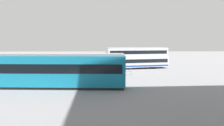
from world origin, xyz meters
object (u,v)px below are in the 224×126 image
double_decker_bus (137,58)px  pedestrian_near_railing (94,68)px  info_sign (68,64)px  tram_yellow (50,70)px

double_decker_bus → pedestrian_near_railing: (7.22, 7.25, -0.92)m
info_sign → pedestrian_near_railing: bearing=173.4°
double_decker_bus → tram_yellow: size_ratio=0.76×
tram_yellow → pedestrian_near_railing: bearing=-116.2°
double_decker_bus → tram_yellow: bearing=53.8°
info_sign → double_decker_bus: bearing=-147.9°
double_decker_bus → pedestrian_near_railing: size_ratio=6.62×
double_decker_bus → tram_yellow: 18.76m
tram_yellow → info_sign: 8.31m
pedestrian_near_railing → info_sign: info_sign is taller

